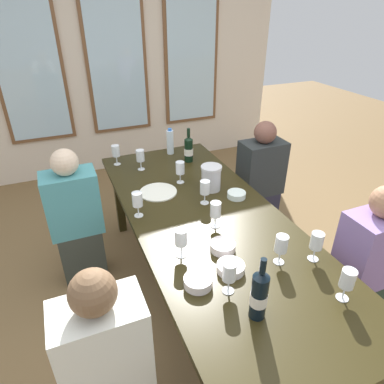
{
  "coord_description": "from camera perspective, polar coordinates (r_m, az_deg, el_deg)",
  "views": [
    {
      "loc": [
        -0.81,
        -1.66,
        1.99
      ],
      "look_at": [
        0.0,
        0.28,
        0.79
      ],
      "focal_mm": 31.88,
      "sensor_mm": 36.0,
      "label": 1
    }
  ],
  "objects": [
    {
      "name": "water_bottle",
      "position": [
        3.14,
        -3.68,
        8.37
      ],
      "size": [
        0.06,
        0.06,
        0.24
      ],
      "color": "white",
      "rests_on": "dining_table"
    },
    {
      "name": "seated_person_0",
      "position": [
        1.78,
        -13.82,
        -27.0
      ],
      "size": [
        0.38,
        0.24,
        1.11
      ],
      "color": "#2F2640",
      "rests_on": "ground"
    },
    {
      "name": "wine_glass_9",
      "position": [
        1.78,
        24.61,
        -13.15
      ],
      "size": [
        0.07,
        0.07,
        0.17
      ],
      "color": "white",
      "rests_on": "dining_table"
    },
    {
      "name": "tasting_bowl_3",
      "position": [
        1.97,
        5.17,
        -9.07
      ],
      "size": [
        0.14,
        0.14,
        0.05
      ],
      "primitive_type": "cylinder",
      "color": "white",
      "rests_on": "dining_table"
    },
    {
      "name": "ground_plane",
      "position": [
        2.72,
        2.43,
        -17.49
      ],
      "size": [
        12.0,
        12.0,
        0.0
      ],
      "primitive_type": "plane",
      "color": "brown"
    },
    {
      "name": "tasting_bowl_0",
      "position": [
        1.75,
        1.03,
        -14.77
      ],
      "size": [
        0.14,
        0.14,
        0.05
      ],
      "primitive_type": "cylinder",
      "color": "white",
      "rests_on": "dining_table"
    },
    {
      "name": "metal_pitcher",
      "position": [
        2.52,
        3.21,
        2.4
      ],
      "size": [
        0.16,
        0.16,
        0.19
      ],
      "color": "silver",
      "rests_on": "dining_table"
    },
    {
      "name": "wine_glass_2",
      "position": [
        1.67,
        6.25,
        -13.32
      ],
      "size": [
        0.07,
        0.07,
        0.17
      ],
      "color": "white",
      "rests_on": "dining_table"
    },
    {
      "name": "seated_person_2",
      "position": [
        2.72,
        -18.77,
        -4.68
      ],
      "size": [
        0.38,
        0.24,
        1.11
      ],
      "color": "#353A32",
      "rests_on": "ground"
    },
    {
      "name": "wine_glass_8",
      "position": [
        1.88,
        14.74,
        -8.47
      ],
      "size": [
        0.07,
        0.07,
        0.17
      ],
      "color": "white",
      "rests_on": "dining_table"
    },
    {
      "name": "wine_glass_3",
      "position": [
        1.86,
        -1.86,
        -7.79
      ],
      "size": [
        0.07,
        0.07,
        0.17
      ],
      "color": "white",
      "rests_on": "dining_table"
    },
    {
      "name": "wine_glass_6",
      "position": [
        2.85,
        -8.66,
        5.96
      ],
      "size": [
        0.07,
        0.07,
        0.17
      ],
      "color": "white",
      "rests_on": "dining_table"
    },
    {
      "name": "back_wall_with_windows",
      "position": [
        4.39,
        -12.77,
        21.98
      ],
      "size": [
        4.16,
        0.1,
        2.9
      ],
      "color": "beige",
      "rests_on": "ground"
    },
    {
      "name": "wine_glass_10",
      "position": [
        2.98,
        -12.64,
        6.66
      ],
      "size": [
        0.07,
        0.07,
        0.17
      ],
      "color": "white",
      "rests_on": "dining_table"
    },
    {
      "name": "wine_glass_5",
      "position": [
        2.61,
        -2.0,
        3.89
      ],
      "size": [
        0.07,
        0.07,
        0.17
      ],
      "color": "white",
      "rests_on": "dining_table"
    },
    {
      "name": "wine_glass_4",
      "position": [
        2.22,
        -9.13,
        -1.32
      ],
      "size": [
        0.07,
        0.07,
        0.17
      ],
      "color": "white",
      "rests_on": "dining_table"
    },
    {
      "name": "dining_table",
      "position": [
        2.27,
        2.78,
        -5.86
      ],
      "size": [
        0.96,
        2.46,
        0.74
      ],
      "color": "black",
      "rests_on": "ground"
    },
    {
      "name": "wine_bottle_1",
      "position": [
        1.58,
        11.16,
        -16.52
      ],
      "size": [
        0.08,
        0.08,
        0.33
      ],
      "color": "black",
      "rests_on": "dining_table"
    },
    {
      "name": "tasting_bowl_2",
      "position": [
        1.84,
        6.49,
        -12.47
      ],
      "size": [
        0.15,
        0.15,
        0.04
      ],
      "primitive_type": "cylinder",
      "color": "white",
      "rests_on": "dining_table"
    },
    {
      "name": "seated_person_3",
      "position": [
        3.15,
        11.23,
        1.34
      ],
      "size": [
        0.38,
        0.24,
        1.11
      ],
      "color": "#252434",
      "rests_on": "ground"
    },
    {
      "name": "tasting_bowl_1",
      "position": [
        2.47,
        7.45,
        -0.45
      ],
      "size": [
        0.13,
        0.13,
        0.04
      ],
      "primitive_type": "cylinder",
      "color": "white",
      "rests_on": "dining_table"
    },
    {
      "name": "wine_glass_1",
      "position": [
        2.1,
        3.96,
        -3.11
      ],
      "size": [
        0.07,
        0.07,
        0.17
      ],
      "color": "white",
      "rests_on": "dining_table"
    },
    {
      "name": "seated_person_1",
      "position": [
        2.42,
        27.01,
        -11.44
      ],
      "size": [
        0.38,
        0.24,
        1.11
      ],
      "color": "#25352B",
      "rests_on": "ground"
    },
    {
      "name": "wine_glass_7",
      "position": [
        2.33,
        2.17,
        0.7
      ],
      "size": [
        0.07,
        0.07,
        0.17
      ],
      "color": "white",
      "rests_on": "dining_table"
    },
    {
      "name": "white_plate_0",
      "position": [
        2.53,
        -5.69,
        0.0
      ],
      "size": [
        0.28,
        0.28,
        0.01
      ],
      "primitive_type": "cylinder",
      "color": "white",
      "rests_on": "dining_table"
    },
    {
      "name": "wine_glass_0",
      "position": [
        1.95,
        20.15,
        -7.78
      ],
      "size": [
        0.07,
        0.07,
        0.17
      ],
      "color": "white",
      "rests_on": "dining_table"
    },
    {
      "name": "wine_bottle_0",
      "position": [
        2.97,
        -0.57,
        7.18
      ],
      "size": [
        0.08,
        0.08,
        0.3
      ],
      "color": "black",
      "rests_on": "dining_table"
    }
  ]
}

